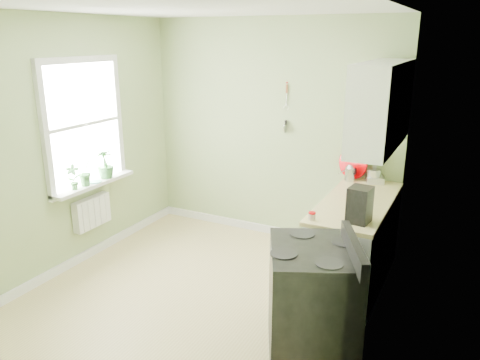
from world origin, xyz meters
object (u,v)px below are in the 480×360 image
at_px(kettle, 350,173).
at_px(coffee_maker, 359,206).
at_px(stove, 312,302).
at_px(stand_mixer, 376,168).

distance_m(kettle, coffee_maker, 1.23).
bearing_deg(stove, stand_mixer, 89.21).
height_order(stove, stand_mixer, stand_mixer).
height_order(stand_mixer, kettle, stand_mixer).
xyz_separation_m(stove, stand_mixer, (0.03, 2.04, 0.59)).
xyz_separation_m(kettle, coffee_maker, (0.38, -1.17, 0.06)).
height_order(stove, coffee_maker, coffee_maker).
xyz_separation_m(stove, kettle, (-0.23, 1.92, 0.53)).
relative_size(stove, stand_mixer, 2.91).
relative_size(kettle, coffee_maker, 0.60).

